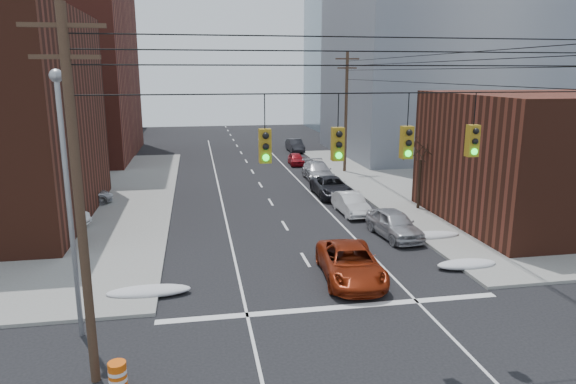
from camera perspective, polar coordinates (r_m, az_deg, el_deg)
name	(u,v)px	position (r m, az deg, el deg)	size (l,w,h in m)	color
sidewalk_ne	(571,180)	(51.25, 28.93, 1.22)	(40.00, 40.00, 0.15)	gray
building_brick_tall	(5,15)	(62.97, -28.91, 16.86)	(24.00, 20.00, 30.00)	maroon
building_brick_far	(58,94)	(88.36, -24.23, 9.93)	(22.00, 18.00, 12.00)	#472015
building_office	(438,42)	(62.18, 16.34, 15.67)	(22.00, 20.00, 25.00)	gray
building_glass	(375,61)	(86.89, 9.70, 14.14)	(20.00, 18.00, 22.00)	gray
building_storefront	(575,158)	(36.59, 29.31, 3.28)	(16.00, 12.00, 8.00)	#472015
utility_pole_left	(79,197)	(15.56, -22.24, -0.53)	(2.20, 0.28, 11.00)	#473323
utility_pole_far	(346,111)	(47.94, 6.47, 8.97)	(2.20, 0.28, 11.00)	#473323
traffic_signals	(373,141)	(15.83, 9.40, 5.60)	(17.00, 0.42, 2.02)	black
street_light	(67,185)	(18.69, -23.35, 0.76)	(0.44, 0.44, 9.32)	gray
bare_tree	(419,177)	(35.75, 14.40, 1.63)	(2.09, 2.20, 4.93)	black
snow_nw	(149,291)	(22.78, -15.21, -10.59)	(3.50, 1.08, 0.42)	silver
snow_ne	(467,264)	(26.34, 19.24, -7.59)	(3.00, 1.08, 0.42)	silver
snow_east_far	(426,236)	(30.10, 15.08, -4.71)	(4.00, 1.08, 0.42)	silver
red_pickup	(351,263)	(23.66, 6.96, -7.85)	(2.53, 5.49, 1.53)	maroon
parked_car_a	(394,224)	(29.90, 11.72, -3.49)	(1.86, 4.62, 1.58)	#B0B0B5
parked_car_b	(351,204)	(34.36, 7.00, -1.28)	(1.48, 4.25, 1.40)	silver
parked_car_c	(331,187)	(39.06, 4.84, 0.56)	(2.42, 5.24, 1.46)	black
parked_car_d	(318,171)	(44.93, 3.33, 2.32)	(2.19, 5.39, 1.56)	#ADADB1
parked_car_e	(296,159)	(52.35, 0.91, 3.69)	(1.44, 3.57, 1.22)	maroon
parked_car_f	(295,145)	(61.25, 0.78, 5.19)	(1.57, 4.50, 1.48)	black
lot_car_a	(51,217)	(33.56, -24.86, -2.49)	(1.51, 4.33, 1.43)	white
lot_car_b	(80,196)	(38.78, -22.13, -0.40)	(2.05, 4.45, 1.24)	#B1B1B6
lot_car_d	(1,184)	(44.85, -29.30, 0.75)	(1.72, 4.29, 1.46)	#B7B6BC
construction_barrel	(118,377)	(16.74, -18.39, -18.92)	(0.63, 0.63, 0.96)	#DF540B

